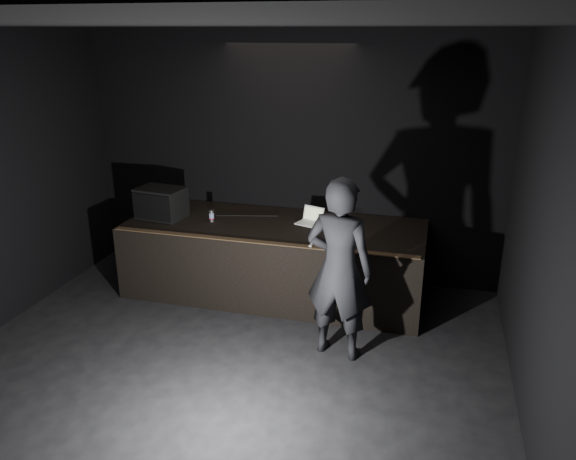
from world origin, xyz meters
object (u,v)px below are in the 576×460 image
(beer_can, at_px, (212,216))
(stage_monitor, at_px, (161,203))
(laptop, at_px, (311,219))
(person, at_px, (339,269))
(stage_riser, at_px, (275,258))

(beer_can, bearing_deg, stage_monitor, -178.87)
(laptop, height_order, beer_can, laptop)
(stage_monitor, relative_size, laptop, 1.79)
(stage_monitor, bearing_deg, laptop, 15.73)
(stage_monitor, xyz_separation_m, beer_can, (0.74, 0.01, -0.13))
(laptop, xyz_separation_m, person, (0.66, -1.50, -0.02))
(laptop, bearing_deg, stage_monitor, -152.59)
(stage_monitor, height_order, person, person)
(stage_riser, height_order, beer_can, beer_can)
(stage_riser, distance_m, stage_monitor, 1.75)
(stage_monitor, distance_m, person, 2.97)
(laptop, xyz_separation_m, beer_can, (-1.32, -0.29, 0.03))
(laptop, relative_size, beer_can, 2.35)
(beer_can, bearing_deg, person, -31.43)
(person, bearing_deg, stage_monitor, -14.68)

